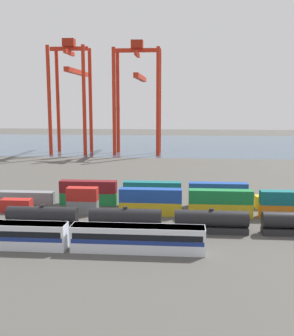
% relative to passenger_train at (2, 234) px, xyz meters
% --- Properties ---
extents(ground_plane, '(420.00, 420.00, 0.00)m').
position_rel_passenger_train_xyz_m(ground_plane, '(9.14, 62.71, -2.14)').
color(ground_plane, '#4C4944').
extents(harbour_water, '(400.00, 110.00, 0.01)m').
position_rel_passenger_train_xyz_m(harbour_water, '(9.14, 157.00, -2.14)').
color(harbour_water, '#384C60').
rests_on(harbour_water, ground_plane).
extents(passenger_train, '(60.63, 3.14, 3.90)m').
position_rel_passenger_train_xyz_m(passenger_train, '(0.00, 0.00, 0.00)').
color(passenger_train, silver).
rests_on(passenger_train, ground_plane).
extents(freight_tank_row, '(70.42, 2.71, 4.17)m').
position_rel_passenger_train_xyz_m(freight_tank_row, '(31.87, 9.94, -0.21)').
color(freight_tank_row, '#232326').
rests_on(freight_tank_row, ground_plane).
extents(shipping_container_1, '(6.04, 2.44, 2.60)m').
position_rel_passenger_train_xyz_m(shipping_container_1, '(-6.00, 20.07, -0.84)').
color(shipping_container_1, '#AD211C').
rests_on(shipping_container_1, ground_plane).
extents(shipping_container_2, '(6.04, 2.44, 2.60)m').
position_rel_passenger_train_xyz_m(shipping_container_2, '(7.44, 20.07, -0.84)').
color(shipping_container_2, slate).
rests_on(shipping_container_2, ground_plane).
extents(shipping_container_3, '(6.04, 2.44, 2.60)m').
position_rel_passenger_train_xyz_m(shipping_container_3, '(7.44, 20.07, 1.76)').
color(shipping_container_3, '#AD211C').
rests_on(shipping_container_3, shipping_container_2).
extents(shipping_container_4, '(12.10, 2.44, 2.60)m').
position_rel_passenger_train_xyz_m(shipping_container_4, '(20.88, 20.07, -0.84)').
color(shipping_container_4, gold).
rests_on(shipping_container_4, ground_plane).
extents(shipping_container_5, '(12.10, 2.44, 2.60)m').
position_rel_passenger_train_xyz_m(shipping_container_5, '(20.88, 20.07, 1.76)').
color(shipping_container_5, '#1C4299').
rests_on(shipping_container_5, shipping_container_4).
extents(shipping_container_6, '(12.10, 2.44, 2.60)m').
position_rel_passenger_train_xyz_m(shipping_container_6, '(34.32, 20.07, -0.84)').
color(shipping_container_6, gold).
rests_on(shipping_container_6, ground_plane).
extents(shipping_container_7, '(12.10, 2.44, 2.60)m').
position_rel_passenger_train_xyz_m(shipping_container_7, '(34.32, 20.07, 1.76)').
color(shipping_container_7, '#197538').
rests_on(shipping_container_7, shipping_container_6).
extents(shipping_container_8, '(12.10, 2.44, 2.60)m').
position_rel_passenger_train_xyz_m(shipping_container_8, '(47.75, 20.07, -0.84)').
color(shipping_container_8, orange).
rests_on(shipping_container_8, ground_plane).
extents(shipping_container_9, '(12.10, 2.44, 2.60)m').
position_rel_passenger_train_xyz_m(shipping_container_9, '(47.75, 20.07, 1.76)').
color(shipping_container_9, '#146066').
rests_on(shipping_container_9, shipping_container_8).
extents(shipping_container_13, '(12.10, 2.44, 2.60)m').
position_rel_passenger_train_xyz_m(shipping_container_13, '(-6.67, 27.07, -0.84)').
color(shipping_container_13, slate).
rests_on(shipping_container_13, ground_plane).
extents(shipping_container_14, '(12.10, 2.44, 2.60)m').
position_rel_passenger_train_xyz_m(shipping_container_14, '(7.03, 27.07, -0.84)').
color(shipping_container_14, '#197538').
rests_on(shipping_container_14, ground_plane).
extents(shipping_container_15, '(12.10, 2.44, 2.60)m').
position_rel_passenger_train_xyz_m(shipping_container_15, '(7.03, 27.07, 1.76)').
color(shipping_container_15, maroon).
rests_on(shipping_container_15, shipping_container_14).
extents(shipping_container_16, '(12.10, 2.44, 2.60)m').
position_rel_passenger_train_xyz_m(shipping_container_16, '(20.73, 27.07, -0.84)').
color(shipping_container_16, slate).
rests_on(shipping_container_16, ground_plane).
extents(shipping_container_17, '(12.10, 2.44, 2.60)m').
position_rel_passenger_train_xyz_m(shipping_container_17, '(20.73, 27.07, 1.76)').
color(shipping_container_17, '#146066').
rests_on(shipping_container_17, shipping_container_16).
extents(shipping_container_18, '(12.10, 2.44, 2.60)m').
position_rel_passenger_train_xyz_m(shipping_container_18, '(34.43, 27.07, -0.84)').
color(shipping_container_18, gold).
rests_on(shipping_container_18, ground_plane).
extents(shipping_container_19, '(12.10, 2.44, 2.60)m').
position_rel_passenger_train_xyz_m(shipping_container_19, '(34.43, 27.07, 1.76)').
color(shipping_container_19, '#1C4299').
rests_on(shipping_container_19, shipping_container_18).
extents(shipping_container_20, '(12.10, 2.44, 2.60)m').
position_rel_passenger_train_xyz_m(shipping_container_20, '(48.12, 27.07, -0.84)').
color(shipping_container_20, gold).
rests_on(shipping_container_20, ground_plane).
extents(gantry_crane_west, '(16.08, 37.90, 47.45)m').
position_rel_passenger_train_xyz_m(gantry_crane_west, '(-20.06, 117.73, 26.76)').
color(gantry_crane_west, red).
rests_on(gantry_crane_west, ground_plane).
extents(gantry_crane_central, '(19.45, 38.73, 46.51)m').
position_rel_passenger_train_xyz_m(gantry_crane_central, '(8.25, 118.03, 25.97)').
color(gantry_crane_central, red).
rests_on(gantry_crane_central, ground_plane).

